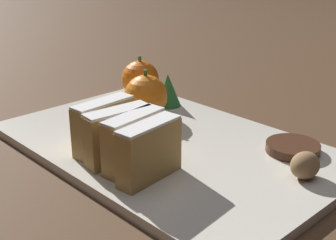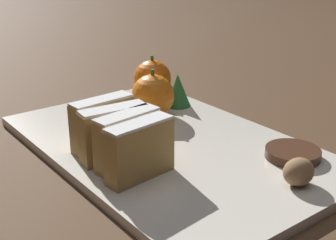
% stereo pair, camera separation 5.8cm
% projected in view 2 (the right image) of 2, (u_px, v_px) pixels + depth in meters
% --- Properties ---
extents(ground_plane, '(6.00, 6.00, 0.00)m').
position_uv_depth(ground_plane, '(168.00, 151.00, 0.60)').
color(ground_plane, '#513823').
extents(serving_platter, '(0.27, 0.43, 0.01)m').
position_uv_depth(serving_platter, '(168.00, 146.00, 0.59)').
color(serving_platter, silver).
rests_on(serving_platter, ground_plane).
extents(stollen_slice_front, '(0.08, 0.03, 0.06)m').
position_uv_depth(stollen_slice_front, '(140.00, 150.00, 0.49)').
color(stollen_slice_front, tan).
rests_on(stollen_slice_front, serving_platter).
extents(stollen_slice_second, '(0.08, 0.03, 0.06)m').
position_uv_depth(stollen_slice_second, '(128.00, 140.00, 0.52)').
color(stollen_slice_second, tan).
rests_on(stollen_slice_second, serving_platter).
extents(stollen_slice_third, '(0.08, 0.03, 0.06)m').
position_uv_depth(stollen_slice_third, '(112.00, 132.00, 0.54)').
color(stollen_slice_third, tan).
rests_on(stollen_slice_third, serving_platter).
extents(stollen_slice_fourth, '(0.08, 0.03, 0.06)m').
position_uv_depth(stollen_slice_fourth, '(103.00, 124.00, 0.56)').
color(stollen_slice_fourth, tan).
rests_on(stollen_slice_fourth, serving_platter).
extents(orange_near, '(0.06, 0.06, 0.07)m').
position_uv_depth(orange_near, '(153.00, 96.00, 0.67)').
color(orange_near, orange).
rests_on(orange_near, serving_platter).
extents(orange_far, '(0.06, 0.06, 0.07)m').
position_uv_depth(orange_far, '(152.00, 79.00, 0.75)').
color(orange_far, orange).
rests_on(orange_far, serving_platter).
extents(walnut, '(0.04, 0.03, 0.03)m').
position_uv_depth(walnut, '(299.00, 172.00, 0.49)').
color(walnut, '#8E6B47').
rests_on(walnut, serving_platter).
extents(chocolate_cookie, '(0.06, 0.06, 0.01)m').
position_uv_depth(chocolate_cookie, '(293.00, 153.00, 0.55)').
color(chocolate_cookie, '#472819').
rests_on(chocolate_cookie, serving_platter).
extents(evergreen_sprig, '(0.04, 0.04, 0.05)m').
position_uv_depth(evergreen_sprig, '(178.00, 90.00, 0.71)').
color(evergreen_sprig, '#2D7538').
rests_on(evergreen_sprig, serving_platter).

